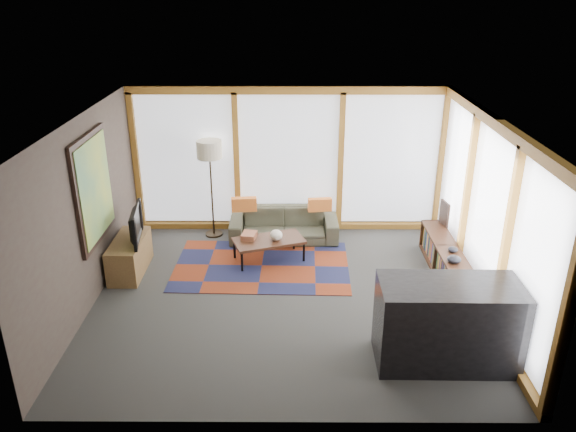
{
  "coord_description": "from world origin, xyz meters",
  "views": [
    {
      "loc": [
        0.04,
        -7.03,
        4.25
      ],
      "look_at": [
        0.0,
        0.4,
        1.1
      ],
      "focal_mm": 35.0,
      "sensor_mm": 36.0,
      "label": 1
    }
  ],
  "objects_px": {
    "sofa": "(284,225)",
    "television": "(131,225)",
    "floor_lamp": "(212,189)",
    "bookshelf": "(445,259)",
    "coffee_table": "(269,250)",
    "bar_counter": "(447,324)",
    "tv_console": "(130,256)"
  },
  "relations": [
    {
      "from": "sofa",
      "to": "bookshelf",
      "type": "relative_size",
      "value": 0.96
    },
    {
      "from": "bookshelf",
      "to": "television",
      "type": "bearing_deg",
      "value": 179.51
    },
    {
      "from": "coffee_table",
      "to": "floor_lamp",
      "type": "bearing_deg",
      "value": 136.28
    },
    {
      "from": "bookshelf",
      "to": "television",
      "type": "distance_m",
      "value": 4.85
    },
    {
      "from": "television",
      "to": "floor_lamp",
      "type": "bearing_deg",
      "value": -45.44
    },
    {
      "from": "floor_lamp",
      "to": "bar_counter",
      "type": "xyz_separation_m",
      "value": [
        3.22,
        -3.59,
        -0.35
      ]
    },
    {
      "from": "tv_console",
      "to": "bar_counter",
      "type": "relative_size",
      "value": 0.66
    },
    {
      "from": "bookshelf",
      "to": "television",
      "type": "height_order",
      "value": "television"
    },
    {
      "from": "sofa",
      "to": "television",
      "type": "bearing_deg",
      "value": -153.6
    },
    {
      "from": "coffee_table",
      "to": "bar_counter",
      "type": "xyz_separation_m",
      "value": [
        2.19,
        -2.61,
        0.33
      ]
    },
    {
      "from": "floor_lamp",
      "to": "television",
      "type": "height_order",
      "value": "floor_lamp"
    },
    {
      "from": "floor_lamp",
      "to": "television",
      "type": "xyz_separation_m",
      "value": [
        -1.05,
        -1.37,
        -0.07
      ]
    },
    {
      "from": "coffee_table",
      "to": "bookshelf",
      "type": "height_order",
      "value": "bookshelf"
    },
    {
      "from": "sofa",
      "to": "bar_counter",
      "type": "relative_size",
      "value": 1.15
    },
    {
      "from": "tv_console",
      "to": "bookshelf",
      "type": "bearing_deg",
      "value": -0.4
    },
    {
      "from": "floor_lamp",
      "to": "television",
      "type": "distance_m",
      "value": 1.73
    },
    {
      "from": "floor_lamp",
      "to": "tv_console",
      "type": "distance_m",
      "value": 1.88
    },
    {
      "from": "bookshelf",
      "to": "floor_lamp",
      "type": "bearing_deg",
      "value": 159.47
    },
    {
      "from": "sofa",
      "to": "floor_lamp",
      "type": "bearing_deg",
      "value": 170.89
    },
    {
      "from": "floor_lamp",
      "to": "television",
      "type": "relative_size",
      "value": 1.95
    },
    {
      "from": "coffee_table",
      "to": "bookshelf",
      "type": "distance_m",
      "value": 2.78
    },
    {
      "from": "sofa",
      "to": "bar_counter",
      "type": "xyz_separation_m",
      "value": [
        1.96,
        -3.41,
        0.24
      ]
    },
    {
      "from": "tv_console",
      "to": "bar_counter",
      "type": "distance_m",
      "value": 4.88
    },
    {
      "from": "tv_console",
      "to": "sofa",
      "type": "bearing_deg",
      "value": 26.63
    },
    {
      "from": "floor_lamp",
      "to": "tv_console",
      "type": "bearing_deg",
      "value": -129.33
    },
    {
      "from": "coffee_table",
      "to": "bookshelf",
      "type": "relative_size",
      "value": 0.57
    },
    {
      "from": "coffee_table",
      "to": "tv_console",
      "type": "distance_m",
      "value": 2.19
    },
    {
      "from": "floor_lamp",
      "to": "bar_counter",
      "type": "height_order",
      "value": "floor_lamp"
    },
    {
      "from": "television",
      "to": "tv_console",
      "type": "bearing_deg",
      "value": 86.86
    },
    {
      "from": "bar_counter",
      "to": "bookshelf",
      "type": "bearing_deg",
      "value": 76.38
    },
    {
      "from": "bookshelf",
      "to": "sofa",
      "type": "bearing_deg",
      "value": 153.9
    },
    {
      "from": "sofa",
      "to": "television",
      "type": "relative_size",
      "value": 2.1
    }
  ]
}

